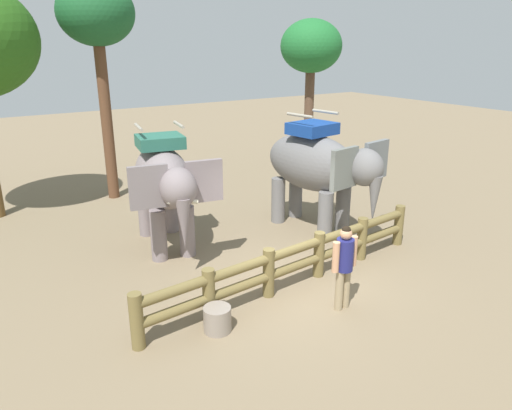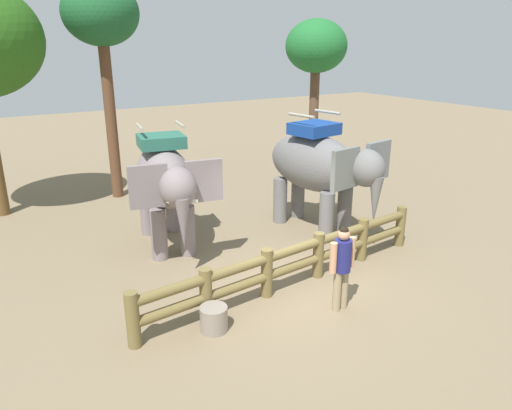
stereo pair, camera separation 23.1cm
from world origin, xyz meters
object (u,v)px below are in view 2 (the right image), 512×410
object	(u,v)px
log_fence	(294,260)
elephant_near_left	(166,181)
elephant_center	(320,166)
tree_back_center	(316,50)
tree_far_right	(101,19)
tourist_woman_in_black	(342,262)
feed_bucket	(214,319)

from	to	relation	value
log_fence	elephant_near_left	size ratio (longest dim) A/B	2.01
log_fence	elephant_center	world-z (taller)	elephant_center
tree_back_center	tree_far_right	distance (m)	7.90
elephant_near_left	tourist_woman_in_black	xyz separation A→B (m)	(1.73, -4.60, -0.75)
elephant_center	tree_back_center	bearing A→B (deg)	53.53
tree_back_center	tree_far_right	size ratio (longest dim) A/B	0.85
elephant_near_left	tree_back_center	world-z (taller)	tree_back_center
elephant_near_left	tree_far_right	world-z (taller)	tree_far_right
tourist_woman_in_black	tree_far_right	xyz separation A→B (m)	(-1.61, 9.55, 4.64)
log_fence	tree_far_right	bearing A→B (deg)	99.48
elephant_near_left	feed_bucket	xyz separation A→B (m)	(-0.72, -3.97, -1.52)
tourist_woman_in_black	tree_back_center	world-z (taller)	tree_back_center
elephant_center	feed_bucket	world-z (taller)	elephant_center
log_fence	tourist_woman_in_black	distance (m)	1.34
elephant_center	tree_far_right	size ratio (longest dim) A/B	0.56
tree_back_center	tree_far_right	xyz separation A→B (m)	(-7.81, 0.65, 0.95)
elephant_center	tree_back_center	size ratio (longest dim) A/B	0.66
tourist_woman_in_black	elephant_near_left	bearing A→B (deg)	110.58
log_fence	elephant_near_left	bearing A→B (deg)	114.12
elephant_center	tree_far_right	distance (m)	8.09
log_fence	feed_bucket	distance (m)	2.34
elephant_near_left	tourist_woman_in_black	bearing A→B (deg)	-69.42
elephant_near_left	log_fence	bearing A→B (deg)	-65.88
log_fence	feed_bucket	world-z (taller)	log_fence
tourist_woman_in_black	feed_bucket	size ratio (longest dim) A/B	3.41
elephant_near_left	feed_bucket	distance (m)	4.31
log_fence	elephant_center	size ratio (longest dim) A/B	1.94
tourist_woman_in_black	elephant_center	bearing A→B (deg)	57.67
elephant_center	tourist_woman_in_black	world-z (taller)	elephant_center
elephant_center	tourist_woman_in_black	bearing A→B (deg)	-122.33
tree_far_right	feed_bucket	distance (m)	10.46
elephant_center	tree_back_center	world-z (taller)	tree_back_center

